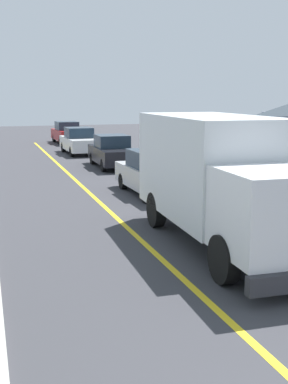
{
  "coord_description": "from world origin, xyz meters",
  "views": [
    {
      "loc": [
        -3.72,
        -2.0,
        3.73
      ],
      "look_at": [
        -0.11,
        9.31,
        1.4
      ],
      "focal_mm": 46.58,
      "sensor_mm": 36.0,
      "label": 1
    }
  ],
  "objects_px": {
    "parked_car_far": "(79,141)",
    "parked_car_furthest": "(67,133)",
    "parked_car_mid": "(113,152)",
    "parked_car_near": "(153,174)",
    "box_truck": "(220,175)"
  },
  "relations": [
    {
      "from": "box_truck",
      "to": "parked_car_near",
      "type": "bearing_deg",
      "value": 85.94
    },
    {
      "from": "box_truck",
      "to": "parked_car_mid",
      "type": "bearing_deg",
      "value": 86.9
    },
    {
      "from": "parked_car_furthest",
      "to": "parked_car_mid",
      "type": "bearing_deg",
      "value": -89.35
    },
    {
      "from": "box_truck",
      "to": "parked_car_far",
      "type": "xyz_separation_m",
      "value": [
        0.21,
        20.48,
        -0.97
      ]
    },
    {
      "from": "box_truck",
      "to": "parked_car_near",
      "type": "relative_size",
      "value": 1.63
    },
    {
      "from": "box_truck",
      "to": "parked_car_far",
      "type": "height_order",
      "value": "box_truck"
    },
    {
      "from": "parked_car_furthest",
      "to": "parked_car_near",
      "type": "bearing_deg",
      "value": -90.37
    },
    {
      "from": "parked_car_furthest",
      "to": "parked_car_far",
      "type": "bearing_deg",
      "value": -93.09
    },
    {
      "from": "parked_car_far",
      "to": "parked_car_mid",
      "type": "bearing_deg",
      "value": -85.1
    },
    {
      "from": "parked_car_mid",
      "to": "parked_car_furthest",
      "type": "xyz_separation_m",
      "value": [
        -0.16,
        13.79,
        0.0
      ]
    },
    {
      "from": "parked_car_mid",
      "to": "parked_car_far",
      "type": "xyz_separation_m",
      "value": [
        -0.55,
        6.45,
        0.0
      ]
    },
    {
      "from": "parked_car_far",
      "to": "parked_car_furthest",
      "type": "relative_size",
      "value": 0.99
    },
    {
      "from": "box_truck",
      "to": "parked_car_far",
      "type": "bearing_deg",
      "value": 89.42
    },
    {
      "from": "parked_car_furthest",
      "to": "box_truck",
      "type": "bearing_deg",
      "value": -91.24
    },
    {
      "from": "box_truck",
      "to": "parked_car_furthest",
      "type": "height_order",
      "value": "box_truck"
    }
  ]
}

